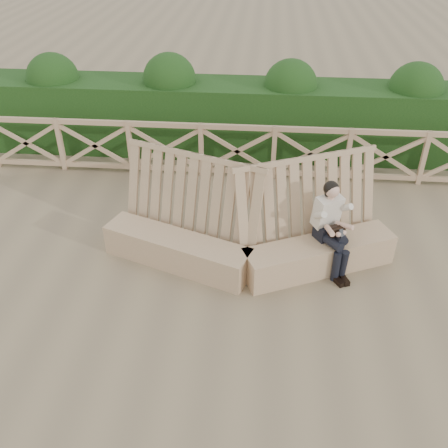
{
  "coord_description": "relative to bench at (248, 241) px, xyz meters",
  "views": [
    {
      "loc": [
        0.52,
        -5.42,
        4.83
      ],
      "look_at": [
        0.01,
        0.4,
        0.9
      ],
      "focal_mm": 40.0,
      "sensor_mm": 36.0,
      "label": 1
    }
  ],
  "objects": [
    {
      "name": "woman",
      "position": [
        1.21,
        0.03,
        0.36
      ],
      "size": [
        0.64,
        0.86,
        1.42
      ],
      "rotation": [
        0.0,
        0.0,
        0.56
      ],
      "color": "black",
      "rests_on": "ground"
    },
    {
      "name": "hedge",
      "position": [
        -0.35,
        4.0,
        0.34
      ],
      "size": [
        12.0,
        1.2,
        1.5
      ],
      "primitive_type": "cube",
      "color": "black",
      "rests_on": "ground"
    },
    {
      "name": "guardrail",
      "position": [
        -0.35,
        2.8,
        0.14
      ],
      "size": [
        10.1,
        0.09,
        1.1
      ],
      "color": "#997759",
      "rests_on": "ground"
    },
    {
      "name": "bench",
      "position": [
        0.0,
        0.0,
        0.0
      ],
      "size": [
        4.49,
        1.64,
        1.62
      ],
      "rotation": [
        0.0,
        0.0,
        0.02
      ],
      "color": "#9B7F58",
      "rests_on": "ground"
    },
    {
      "name": "ground",
      "position": [
        -0.35,
        -0.7,
        -0.41
      ],
      "size": [
        60.0,
        60.0,
        0.0
      ],
      "primitive_type": "plane",
      "color": "brown",
      "rests_on": "ground"
    }
  ]
}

